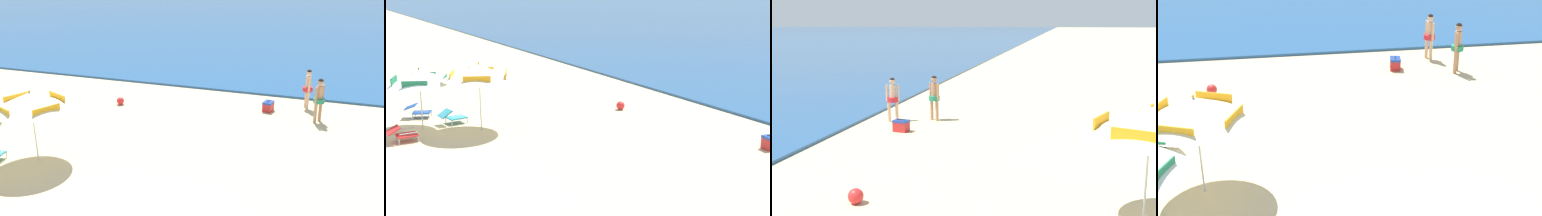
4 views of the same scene
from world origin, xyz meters
TOP-DOWN VIEW (x-y plane):
  - beach_umbrella_striped_second at (-3.79, 3.98)m, footprint 2.41×2.43m
  - person_standing_near_shore at (3.48, 11.56)m, footprint 0.40×0.47m
  - person_standing_beside at (4.00, 10.13)m, footprint 0.41×0.44m
  - cooler_box at (2.06, 10.72)m, footprint 0.43×0.55m
  - beach_ball at (-3.95, 9.46)m, footprint 0.32×0.32m

SIDE VIEW (x-z plane):
  - beach_ball at x=-3.95m, z-range 0.00..0.32m
  - cooler_box at x=2.06m, z-range -0.01..0.42m
  - person_standing_near_shore at x=3.48m, z-range 0.13..1.76m
  - person_standing_beside at x=4.00m, z-range 0.13..1.82m
  - beach_umbrella_striped_second at x=-3.79m, z-range 0.79..3.03m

